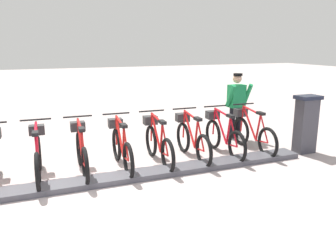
% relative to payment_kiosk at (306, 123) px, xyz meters
% --- Properties ---
extents(ground_plane, '(60.00, 60.00, 0.00)m').
position_rel_payment_kiosk_xyz_m(ground_plane, '(-0.05, 4.55, -0.67)').
color(ground_plane, '#AE9F99').
extents(dock_rail_base, '(0.44, 8.32, 0.10)m').
position_rel_payment_kiosk_xyz_m(dock_rail_base, '(-0.05, 4.55, -0.62)').
color(dock_rail_base, '#47474C').
rests_on(dock_rail_base, ground).
extents(payment_kiosk, '(0.36, 0.52, 1.28)m').
position_rel_payment_kiosk_xyz_m(payment_kiosk, '(0.00, 0.00, 0.00)').
color(payment_kiosk, '#38383D').
rests_on(payment_kiosk, ground).
extents(bike_docked_0, '(1.72, 0.54, 1.02)m').
position_rel_payment_kiosk_xyz_m(bike_docked_0, '(0.57, 0.99, -0.24)').
color(bike_docked_0, black).
rests_on(bike_docked_0, ground).
extents(bike_docked_1, '(1.72, 0.54, 1.02)m').
position_rel_payment_kiosk_xyz_m(bike_docked_1, '(0.57, 1.74, -0.24)').
color(bike_docked_1, black).
rests_on(bike_docked_1, ground).
extents(bike_docked_2, '(1.72, 0.54, 1.02)m').
position_rel_payment_kiosk_xyz_m(bike_docked_2, '(0.57, 2.50, -0.24)').
color(bike_docked_2, black).
rests_on(bike_docked_2, ground).
extents(bike_docked_3, '(1.72, 0.54, 1.02)m').
position_rel_payment_kiosk_xyz_m(bike_docked_3, '(0.57, 3.25, -0.24)').
color(bike_docked_3, black).
rests_on(bike_docked_3, ground).
extents(bike_docked_4, '(1.72, 0.54, 1.02)m').
position_rel_payment_kiosk_xyz_m(bike_docked_4, '(0.57, 4.00, -0.24)').
color(bike_docked_4, black).
rests_on(bike_docked_4, ground).
extents(bike_docked_5, '(1.72, 0.54, 1.02)m').
position_rel_payment_kiosk_xyz_m(bike_docked_5, '(0.57, 4.75, -0.24)').
color(bike_docked_5, black).
rests_on(bike_docked_5, ground).
extents(bike_docked_6, '(1.72, 0.54, 1.02)m').
position_rel_payment_kiosk_xyz_m(bike_docked_6, '(0.57, 5.50, -0.24)').
color(bike_docked_6, black).
rests_on(bike_docked_6, ground).
extents(worker_near_rack, '(0.48, 0.65, 1.66)m').
position_rel_payment_kiosk_xyz_m(worker_near_rack, '(1.52, 0.81, 0.24)').
color(worker_near_rack, white).
rests_on(worker_near_rack, ground).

